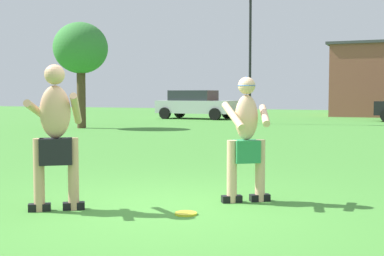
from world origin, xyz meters
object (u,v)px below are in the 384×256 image
at_px(player_with_cap, 246,134).
at_px(frisbee, 186,214).
at_px(player_in_black, 56,133).
at_px(lamp_post, 250,44).
at_px(tree_right_field, 81,49).
at_px(car_silver_mid_lot, 196,104).

xyz_separation_m(player_with_cap, frisbee, (-0.43, -0.96, -0.87)).
xyz_separation_m(player_in_black, lamp_post, (-3.09, 18.45, 2.75)).
bearing_deg(tree_right_field, frisbee, -51.00).
height_order(player_in_black, frisbee, player_in_black).
distance_m(player_with_cap, frisbee, 1.37).
relative_size(player_in_black, car_silver_mid_lot, 0.40).
xyz_separation_m(player_in_black, car_silver_mid_lot, (-7.23, 21.85, -0.11)).
bearing_deg(tree_right_field, player_in_black, -56.35).
height_order(frisbee, car_silver_mid_lot, car_silver_mid_lot).
relative_size(frisbee, tree_right_field, 0.06).
bearing_deg(car_silver_mid_lot, player_in_black, -71.68).
height_order(player_with_cap, player_in_black, player_in_black).
height_order(frisbee, lamp_post, lamp_post).
xyz_separation_m(car_silver_mid_lot, tree_right_field, (-1.29, -9.05, 2.37)).
xyz_separation_m(player_with_cap, car_silver_mid_lot, (-9.19, 20.49, -0.06)).
bearing_deg(tree_right_field, player_with_cap, -47.52).
relative_size(player_in_black, lamp_post, 0.29).
distance_m(car_silver_mid_lot, lamp_post, 6.07).
relative_size(player_in_black, frisbee, 6.77).
height_order(player_in_black, car_silver_mid_lot, player_in_black).
distance_m(player_in_black, tree_right_field, 15.54).
distance_m(player_with_cap, car_silver_mid_lot, 22.46).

